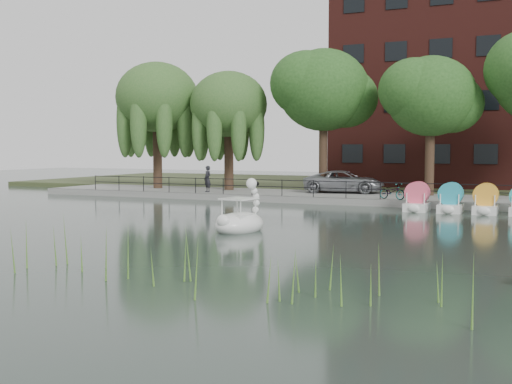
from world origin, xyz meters
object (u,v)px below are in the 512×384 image
Objects in this scene: minivan at (344,180)px; pedestrian at (208,177)px; bicycle at (392,191)px; swan_boat at (240,220)px.

pedestrian is (-8.35, -3.08, 0.17)m from minivan.
bicycle is 0.64× the size of swan_boat.
pedestrian is (-12.36, 0.91, 0.49)m from bicycle.
minivan is 8.90m from pedestrian.
swan_boat is at bearing 174.08° from minivan.
bicycle is at bearing 25.55° from pedestrian.
pedestrian reaches higher than swan_boat.
minivan is 17.21m from swan_boat.
pedestrian is 0.73× the size of swan_boat.
minivan is 2.18× the size of swan_boat.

